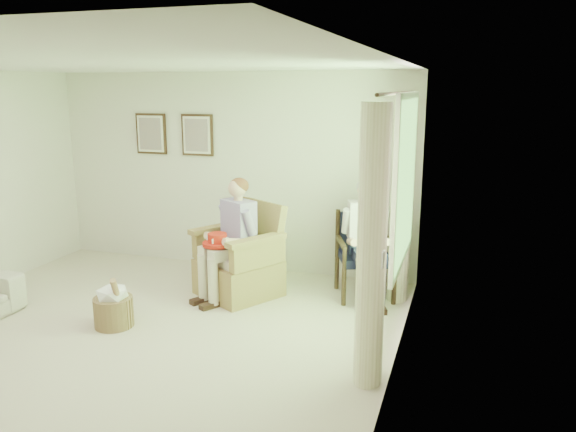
% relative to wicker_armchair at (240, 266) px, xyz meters
% --- Properties ---
extents(floor, '(5.50, 5.50, 0.00)m').
position_rel_wicker_armchair_xyz_m(floor, '(-0.53, -1.77, -0.35)').
color(floor, beige).
rests_on(floor, ground).
extents(back_wall, '(5.00, 0.04, 2.60)m').
position_rel_wicker_armchair_xyz_m(back_wall, '(-0.53, 0.98, 0.95)').
color(back_wall, silver).
rests_on(back_wall, ground).
extents(right_wall, '(0.04, 5.50, 2.60)m').
position_rel_wicker_armchair_xyz_m(right_wall, '(1.97, -1.77, 0.95)').
color(right_wall, silver).
rests_on(right_wall, ground).
extents(ceiling, '(5.00, 5.50, 0.02)m').
position_rel_wicker_armchair_xyz_m(ceiling, '(-0.53, -1.77, 2.25)').
color(ceiling, white).
rests_on(ceiling, back_wall).
extents(window, '(0.13, 2.50, 1.63)m').
position_rel_wicker_armchair_xyz_m(window, '(1.94, -0.57, 1.24)').
color(window, '#2D6B23').
rests_on(window, right_wall).
extents(curtain_left, '(0.34, 0.34, 2.30)m').
position_rel_wicker_armchair_xyz_m(curtain_left, '(1.80, -1.55, 0.80)').
color(curtain_left, beige).
rests_on(curtain_left, ground).
extents(curtain_right, '(0.34, 0.34, 2.30)m').
position_rel_wicker_armchair_xyz_m(curtain_right, '(1.80, 0.41, 0.80)').
color(curtain_right, beige).
rests_on(curtain_right, ground).
extents(framed_print_left, '(0.45, 0.05, 0.55)m').
position_rel_wicker_armchair_xyz_m(framed_print_left, '(-1.68, 0.94, 1.43)').
color(framed_print_left, '#382114').
rests_on(framed_print_left, back_wall).
extents(framed_print_right, '(0.45, 0.05, 0.55)m').
position_rel_wicker_armchair_xyz_m(framed_print_right, '(-0.98, 0.94, 1.43)').
color(framed_print_right, '#382114').
rests_on(framed_print_right, back_wall).
extents(wicker_armchair, '(0.85, 0.84, 1.09)m').
position_rel_wicker_armchair_xyz_m(wicker_armchair, '(0.00, 0.00, 0.00)').
color(wicker_armchair, '#A27D4C').
rests_on(wicker_armchair, ground).
extents(wood_armchair, '(0.63, 0.59, 0.96)m').
position_rel_wicker_armchair_xyz_m(wood_armchair, '(1.42, 0.45, 0.18)').
color(wood_armchair, black).
rests_on(wood_armchair, ground).
extents(person_wicker, '(0.40, 0.63, 1.37)m').
position_rel_wicker_armchair_xyz_m(person_wicker, '(0.00, -0.14, 0.46)').
color(person_wicker, beige).
rests_on(person_wicker, ground).
extents(person_dark, '(0.40, 0.63, 1.36)m').
position_rel_wicker_armchair_xyz_m(person_dark, '(1.42, 0.29, 0.45)').
color(person_dark, '#191C37').
rests_on(person_dark, ground).
extents(red_hat, '(0.34, 0.34, 0.14)m').
position_rel_wicker_armchair_xyz_m(red_hat, '(-0.13, -0.31, 0.37)').
color(red_hat, red).
rests_on(red_hat, person_wicker).
extents(hatbox, '(0.40, 0.40, 0.59)m').
position_rel_wicker_armchair_xyz_m(hatbox, '(-0.87, -1.27, -0.12)').
color(hatbox, tan).
rests_on(hatbox, ground).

